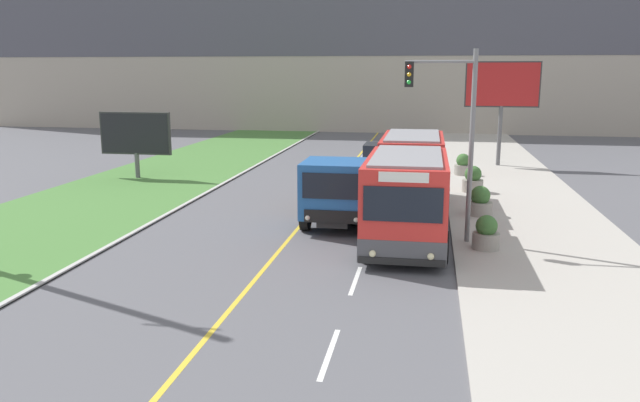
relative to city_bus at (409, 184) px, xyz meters
The scene contains 11 objects.
apartment_block_background 39.72m from the city_bus, 95.85° to the left, with size 80.00×8.04×19.79m.
city_bus is the anchor object (origin of this frame).
dump_truck 2.58m from the city_bus, behind, with size 2.51×6.62×2.52m.
car_distant 13.67m from the city_bus, 99.62° to the left, with size 1.80×4.30×1.45m.
traffic_light_mast 3.67m from the city_bus, 59.12° to the right, with size 2.28×0.32×6.34m.
billboard_large 16.44m from the city_bus, 72.70° to the left, with size 4.29×0.24×6.18m.
billboard_small 16.64m from the city_bus, 151.88° to the left, with size 3.89×0.24×3.52m.
planter_round_near 4.16m from the city_bus, 50.68° to the right, with size 0.86×0.86×1.09m.
planter_round_second 3.37m from the city_bus, 32.46° to the left, with size 0.96×0.96×1.16m.
planter_round_third 7.21m from the city_bus, 67.32° to the left, with size 0.97×0.97×1.23m.
planter_round_far 11.77m from the city_bus, 77.50° to the left, with size 0.91×0.91×1.16m.
Camera 1 is at (4.59, -3.89, 5.69)m, focal length 35.00 mm.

